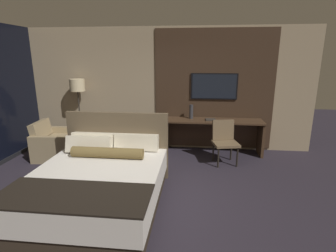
{
  "coord_description": "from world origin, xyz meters",
  "views": [
    {
      "loc": [
        0.96,
        -3.51,
        2.12
      ],
      "look_at": [
        0.46,
        1.06,
        0.92
      ],
      "focal_mm": 28.0,
      "sensor_mm": 36.0,
      "label": 1
    }
  ],
  "objects_px": {
    "bed": "(99,183)",
    "floor_lamp": "(78,91)",
    "desk_chair": "(224,138)",
    "armchair_by_window": "(57,145)",
    "book": "(211,120)",
    "tv": "(214,86)",
    "desk": "(213,130)",
    "vase_tall": "(191,112)"
  },
  "relations": [
    {
      "from": "bed",
      "to": "floor_lamp",
      "type": "bearing_deg",
      "value": 119.0
    },
    {
      "from": "desk_chair",
      "to": "armchair_by_window",
      "type": "distance_m",
      "value": 3.61
    },
    {
      "from": "bed",
      "to": "book",
      "type": "relative_size",
      "value": 9.25
    },
    {
      "from": "tv",
      "to": "armchair_by_window",
      "type": "distance_m",
      "value": 3.72
    },
    {
      "from": "desk",
      "to": "vase_tall",
      "type": "relative_size",
      "value": 6.88
    },
    {
      "from": "desk_chair",
      "to": "tv",
      "type": "bearing_deg",
      "value": 92.04
    },
    {
      "from": "desk",
      "to": "floor_lamp",
      "type": "bearing_deg",
      "value": 179.84
    },
    {
      "from": "bed",
      "to": "floor_lamp",
      "type": "xyz_separation_m",
      "value": [
        -1.35,
        2.43,
        1.04
      ]
    },
    {
      "from": "bed",
      "to": "vase_tall",
      "type": "height_order",
      "value": "bed"
    },
    {
      "from": "tv",
      "to": "armchair_by_window",
      "type": "relative_size",
      "value": 1.09
    },
    {
      "from": "desk_chair",
      "to": "book",
      "type": "height_order",
      "value": "desk_chair"
    },
    {
      "from": "desk_chair",
      "to": "armchair_by_window",
      "type": "xyz_separation_m",
      "value": [
        -3.6,
        -0.09,
        -0.25
      ]
    },
    {
      "from": "bed",
      "to": "book",
      "type": "height_order",
      "value": "bed"
    },
    {
      "from": "tv",
      "to": "vase_tall",
      "type": "xyz_separation_m",
      "value": [
        -0.5,
        -0.17,
        -0.56
      ]
    },
    {
      "from": "floor_lamp",
      "to": "vase_tall",
      "type": "relative_size",
      "value": 5.19
    },
    {
      "from": "book",
      "to": "bed",
      "type": "bearing_deg",
      "value": -126.33
    },
    {
      "from": "floor_lamp",
      "to": "desk",
      "type": "bearing_deg",
      "value": -0.16
    },
    {
      "from": "bed",
      "to": "vase_tall",
      "type": "distance_m",
      "value": 2.85
    },
    {
      "from": "vase_tall",
      "to": "bed",
      "type": "bearing_deg",
      "value": -117.45
    },
    {
      "from": "vase_tall",
      "to": "armchair_by_window",
      "type": "bearing_deg",
      "value": -166.11
    },
    {
      "from": "tv",
      "to": "book",
      "type": "bearing_deg",
      "value": -101.78
    },
    {
      "from": "desk_chair",
      "to": "vase_tall",
      "type": "xyz_separation_m",
      "value": [
        -0.7,
        0.63,
        0.41
      ]
    },
    {
      "from": "desk_chair",
      "to": "book",
      "type": "distance_m",
      "value": 0.62
    },
    {
      "from": "desk_chair",
      "to": "book",
      "type": "relative_size",
      "value": 3.73
    },
    {
      "from": "desk",
      "to": "desk_chair",
      "type": "xyz_separation_m",
      "value": [
        0.2,
        -0.58,
        -0.02
      ]
    },
    {
      "from": "desk_chair",
      "to": "floor_lamp",
      "type": "relative_size",
      "value": 0.53
    },
    {
      "from": "floor_lamp",
      "to": "vase_tall",
      "type": "bearing_deg",
      "value": 0.89
    },
    {
      "from": "tv",
      "to": "armchair_by_window",
      "type": "xyz_separation_m",
      "value": [
        -3.4,
        -0.89,
        -1.22
      ]
    },
    {
      "from": "bed",
      "to": "tv",
      "type": "xyz_separation_m",
      "value": [
        1.79,
        2.65,
        1.15
      ]
    },
    {
      "from": "armchair_by_window",
      "to": "vase_tall",
      "type": "height_order",
      "value": "vase_tall"
    },
    {
      "from": "floor_lamp",
      "to": "desk_chair",
      "type": "bearing_deg",
      "value": -9.93
    },
    {
      "from": "desk",
      "to": "armchair_by_window",
      "type": "height_order",
      "value": "armchair_by_window"
    },
    {
      "from": "desk",
      "to": "floor_lamp",
      "type": "relative_size",
      "value": 1.33
    },
    {
      "from": "vase_tall",
      "to": "book",
      "type": "distance_m",
      "value": 0.48
    },
    {
      "from": "bed",
      "to": "desk_chair",
      "type": "relative_size",
      "value": 2.48
    },
    {
      "from": "bed",
      "to": "desk",
      "type": "distance_m",
      "value": 3.02
    },
    {
      "from": "floor_lamp",
      "to": "armchair_by_window",
      "type": "bearing_deg",
      "value": -111.18
    },
    {
      "from": "floor_lamp",
      "to": "vase_tall",
      "type": "xyz_separation_m",
      "value": [
        2.64,
        0.04,
        -0.45
      ]
    },
    {
      "from": "book",
      "to": "vase_tall",
      "type": "bearing_deg",
      "value": 162.75
    },
    {
      "from": "armchair_by_window",
      "to": "floor_lamp",
      "type": "xyz_separation_m",
      "value": [
        0.26,
        0.68,
        1.1
      ]
    },
    {
      "from": "desk",
      "to": "armchair_by_window",
      "type": "relative_size",
      "value": 2.29
    },
    {
      "from": "bed",
      "to": "desk_chair",
      "type": "xyz_separation_m",
      "value": [
        1.99,
        1.85,
        0.18
      ]
    }
  ]
}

